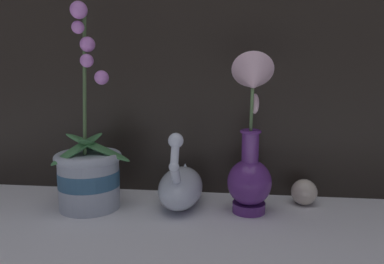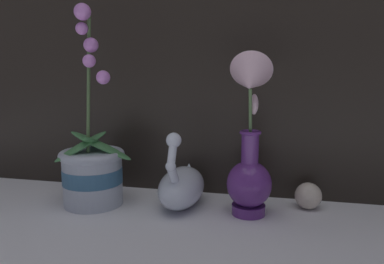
% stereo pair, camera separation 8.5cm
% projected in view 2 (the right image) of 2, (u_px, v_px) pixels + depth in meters
% --- Properties ---
extents(ground_plane, '(2.80, 2.80, 0.00)m').
position_uv_depth(ground_plane, '(183.00, 231.00, 0.76)').
color(ground_plane, white).
extents(orchid_potted_plant, '(0.18, 0.18, 0.47)m').
position_uv_depth(orchid_potted_plant, '(92.00, 168.00, 0.90)').
color(orchid_potted_plant, '#B2BCCC').
rests_on(orchid_potted_plant, ground_plane).
extents(swan_figurine, '(0.10, 0.21, 0.19)m').
position_uv_depth(swan_figurine, '(182.00, 185.00, 0.90)').
color(swan_figurine, silver).
rests_on(swan_figurine, ground_plane).
extents(blue_vase, '(0.10, 0.15, 0.36)m').
position_uv_depth(blue_vase, '(249.00, 154.00, 0.81)').
color(blue_vase, '#602D7F').
rests_on(blue_vase, ground_plane).
extents(glass_sphere, '(0.06, 0.06, 0.06)m').
position_uv_depth(glass_sphere, '(308.00, 196.00, 0.88)').
color(glass_sphere, beige).
rests_on(glass_sphere, ground_plane).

